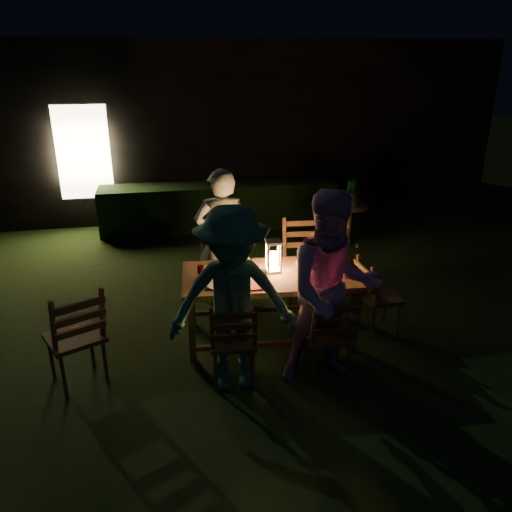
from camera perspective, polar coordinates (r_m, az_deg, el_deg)
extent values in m
plane|color=black|center=(5.87, 5.51, -7.74)|extent=(40.00, 40.00, 0.00)
cube|color=black|center=(11.26, -3.29, 15.17)|extent=(10.00, 4.00, 3.20)
cube|color=#FFE5B2|center=(9.31, -19.11, 11.11)|extent=(0.90, 0.06, 1.60)
cube|color=black|center=(9.04, -4.12, 5.76)|extent=(4.20, 0.70, 0.80)
cube|color=#502C1A|center=(5.27, 1.53, -2.33)|extent=(1.88, 1.03, 0.06)
cube|color=#502C1A|center=(5.07, -7.34, -8.58)|extent=(0.07, 0.07, 0.67)
cube|color=#502C1A|center=(5.73, -7.37, -4.81)|extent=(0.07, 0.07, 0.67)
cube|color=#502C1A|center=(5.31, 11.11, -7.37)|extent=(0.07, 0.07, 0.67)
cube|color=#502C1A|center=(5.94, 8.95, -3.91)|extent=(0.07, 0.07, 0.67)
cube|color=#502C1A|center=(4.71, -2.64, -9.65)|extent=(0.45, 0.44, 0.04)
cube|color=#502C1A|center=(4.42, -2.56, -7.91)|extent=(0.43, 0.18, 0.49)
cube|color=#502C1A|center=(4.85, 8.16, -8.89)|extent=(0.44, 0.42, 0.04)
cube|color=#502C1A|center=(4.56, 8.98, -7.14)|extent=(0.42, 0.16, 0.49)
cube|color=#502C1A|center=(6.02, -3.79, -1.95)|extent=(0.47, 0.45, 0.04)
cube|color=#502C1A|center=(6.09, -4.17, 1.28)|extent=(0.46, 0.17, 0.54)
cube|color=#502C1A|center=(6.14, 5.56, -1.24)|extent=(0.52, 0.50, 0.04)
cube|color=#502C1A|center=(6.22, 5.26, 2.11)|extent=(0.49, 0.20, 0.57)
cube|color=#502C1A|center=(5.72, 14.03, -4.58)|extent=(0.40, 0.41, 0.04)
cube|color=#502C1A|center=(5.54, 12.67, -2.43)|extent=(0.15, 0.40, 0.47)
cube|color=#502C1A|center=(4.94, -20.01, -8.75)|extent=(0.62, 0.61, 0.04)
cube|color=#502C1A|center=(4.63, -19.68, -6.63)|extent=(0.49, 0.35, 0.55)
imported|color=beige|center=(5.94, -3.92, 1.83)|extent=(0.66, 0.46, 1.73)
imported|color=#C386B2|center=(4.55, 8.71, -3.93)|extent=(0.95, 0.76, 1.85)
imported|color=#356B50|center=(4.43, -2.67, -5.16)|extent=(1.18, 0.73, 1.76)
cube|color=white|center=(5.31, 1.99, -1.64)|extent=(0.15, 0.15, 0.03)
cube|color=white|center=(5.19, 2.04, 1.60)|extent=(0.16, 0.16, 0.03)
cylinder|color=#FF9E3F|center=(5.26, 2.01, -0.49)|extent=(0.09, 0.09, 0.18)
cylinder|color=white|center=(5.41, -4.58, -1.31)|extent=(0.25, 0.25, 0.01)
cylinder|color=white|center=(5.01, -4.34, -3.27)|extent=(0.25, 0.25, 0.01)
cylinder|color=white|center=(5.54, 5.81, -0.81)|extent=(0.25, 0.25, 0.01)
cylinder|color=white|center=(5.14, 6.87, -2.68)|extent=(0.25, 0.25, 0.01)
cylinder|color=#0F471E|center=(5.18, -1.19, -0.75)|extent=(0.07, 0.07, 0.28)
cube|color=red|center=(4.95, 0.36, -3.54)|extent=(0.18, 0.14, 0.01)
cube|color=red|center=(5.10, 8.17, -3.00)|extent=(0.18, 0.14, 0.01)
cube|color=black|center=(4.94, -5.10, -3.73)|extent=(0.14, 0.07, 0.01)
cylinder|color=brown|center=(8.02, 10.73, 5.58)|extent=(0.54, 0.54, 0.04)
cylinder|color=brown|center=(8.12, 10.56, 3.20)|extent=(0.06, 0.06, 0.70)
cylinder|color=#A5A8AD|center=(7.98, 10.79, 6.48)|extent=(0.30, 0.30, 0.22)
cylinder|color=#0F471E|center=(7.92, 10.58, 6.74)|extent=(0.07, 0.07, 0.32)
cylinder|color=#0F471E|center=(8.02, 11.05, 6.91)|extent=(0.07, 0.07, 0.32)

